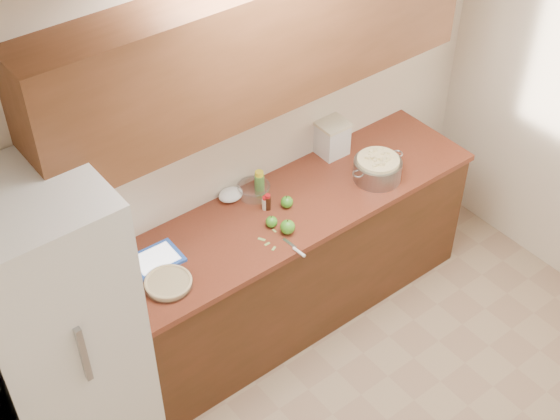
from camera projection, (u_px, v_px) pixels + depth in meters
room_shell at (484, 319)px, 3.44m from camera, size 3.60×3.60×3.60m
counter_run at (279, 266)px, 4.86m from camera, size 2.64×0.68×0.92m
upper_cabinets at (261, 43)px, 3.98m from camera, size 2.60×0.34×0.70m
fridge at (56, 334)px, 3.89m from camera, size 0.70×0.70×1.80m
pie at (168, 283)px, 4.09m from camera, size 0.26×0.26×0.04m
colander at (377, 169)px, 4.75m from camera, size 0.40×0.30×0.15m
flour_canister at (332, 137)px, 4.92m from camera, size 0.19×0.19×0.23m
tablet at (156, 259)px, 4.24m from camera, size 0.28×0.22×0.02m
paring_knife at (298, 251)px, 4.30m from camera, size 0.04×0.19×0.02m
lemon_bottle at (259, 183)px, 4.64m from camera, size 0.06×0.06×0.16m
cinnamon_shaker at (265, 203)px, 4.55m from camera, size 0.04×0.04×0.09m
vanilla_bottle at (268, 202)px, 4.54m from camera, size 0.04×0.04×0.11m
mixing_bowl at (254, 190)px, 4.65m from camera, size 0.20×0.20×0.07m
paper_towel at (231, 195)px, 4.63m from camera, size 0.16×0.14×0.06m
apple_left at (271, 222)px, 4.44m from camera, size 0.07×0.07×0.08m
apple_center at (287, 202)px, 4.57m from camera, size 0.07×0.07×0.09m
apple_front at (288, 227)px, 4.39m from camera, size 0.09×0.09×0.10m
peel_a at (274, 231)px, 4.43m from camera, size 0.01×0.03×0.00m
peel_b at (274, 249)px, 4.32m from camera, size 0.04×0.03×0.00m
peel_c at (262, 239)px, 4.38m from camera, size 0.04×0.05×0.00m
peel_d at (267, 244)px, 4.35m from camera, size 0.03×0.01×0.00m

